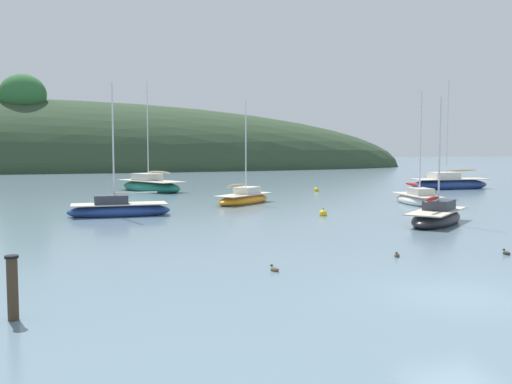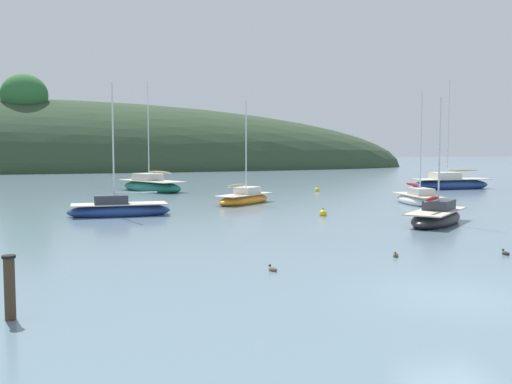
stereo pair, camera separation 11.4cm
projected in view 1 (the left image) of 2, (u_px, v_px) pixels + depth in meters
ground_plane at (456, 295)px, 14.85m from camera, size 400.00×400.00×0.00m
far_shoreline_hill at (4, 169)px, 98.40m from camera, size 150.00×36.00×28.12m
sailboat_red_portside at (119, 209)px, 32.16m from camera, size 5.77×2.11×7.70m
sailboat_white_near at (151, 186)px, 50.47m from camera, size 6.18×8.15×9.96m
sailboat_teal_outer at (244, 198)px, 39.23m from camera, size 5.19×4.95×7.27m
sailboat_orange_cutter at (418, 199)px, 38.70m from camera, size 2.33×5.56×7.80m
sailboat_yellow_far at (437, 217)px, 28.76m from camera, size 5.48×5.24×6.60m
sailboat_grey_yawl at (449, 184)px, 53.39m from camera, size 7.85×2.69×10.42m
mooring_buoy_channel at (316, 190)px, 50.38m from camera, size 0.44×0.44×0.54m
mooring_buoy_outer at (323, 214)px, 32.18m from camera, size 0.44×0.44×0.54m
duck_lone_right at (274, 269)px, 17.75m from camera, size 0.29×0.41×0.24m
duck_lead at (506, 253)px, 20.49m from camera, size 0.19×0.42×0.24m
duck_trailing at (397, 255)px, 20.10m from camera, size 0.35×0.39×0.24m
jetty_piling at (13, 287)px, 12.65m from camera, size 0.30×0.30×1.46m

